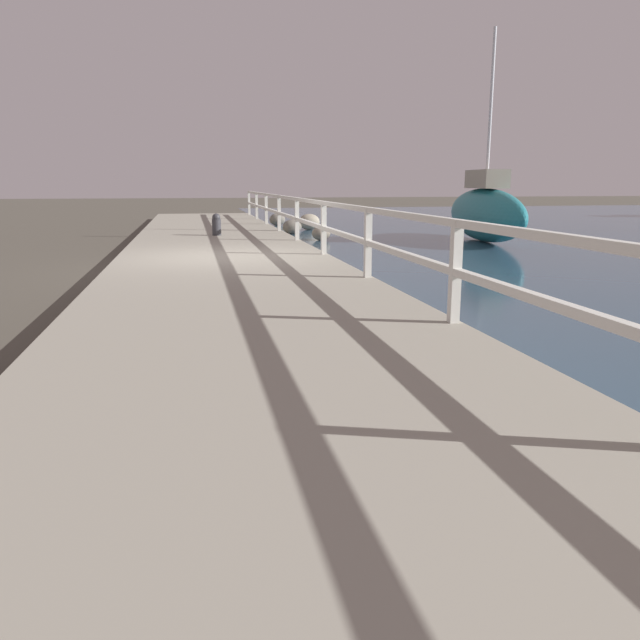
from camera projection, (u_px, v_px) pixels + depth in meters
The scene contains 9 objects.
ground_plane at pixel (225, 269), 12.33m from camera, with size 120.00×120.00×0.00m, color #4C473D.
dock_walkway at pixel (225, 263), 12.30m from camera, with size 4.19×36.00×0.25m.
railing at pixel (324, 218), 12.51m from camera, with size 0.10×32.50×1.06m.
boulder_mid_strip at pixel (277, 219), 24.80m from camera, with size 0.64×0.57×0.48m.
boulder_near_dock at pixel (292, 227), 20.69m from camera, with size 0.63×0.57×0.47m.
boulder_downstream at pixel (321, 233), 18.39m from camera, with size 0.55×0.49×0.41m.
boulder_far_strip at pixel (309, 222), 22.51m from camera, with size 0.76×0.69×0.57m.
mooring_bollard at pixel (216, 224), 17.15m from camera, with size 0.25×0.25×0.60m.
sailboat_teal at pixel (485, 212), 17.97m from camera, with size 1.59×5.64×5.81m.
Camera 1 is at (-0.64, -12.39, 1.67)m, focal length 35.00 mm.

